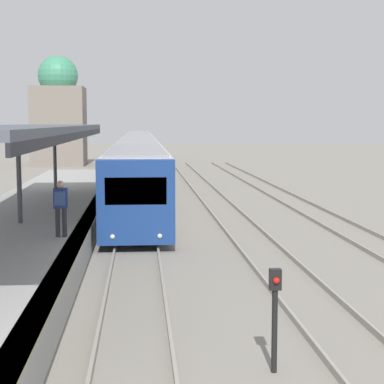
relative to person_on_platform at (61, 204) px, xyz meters
The scene contains 5 objects.
platform_canopy 3.88m from the person_on_platform, 120.59° to the left, with size 4.00×22.75×3.25m.
person_on_platform is the anchor object (origin of this frame).
train_near 32.01m from the person_on_platform, 86.09° to the left, with size 2.59×60.01×3.19m.
signal_post_near 9.59m from the person_on_platform, 61.14° to the right, with size 0.20×0.21×1.82m.
distant_domed_building 46.12m from the person_on_platform, 97.06° to the left, with size 5.07×5.07×10.76m.
Camera 1 is at (0.16, -6.10, 4.30)m, focal length 60.00 mm.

